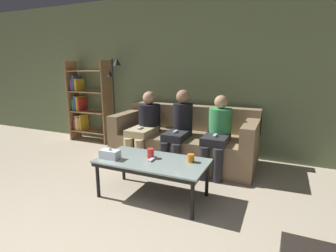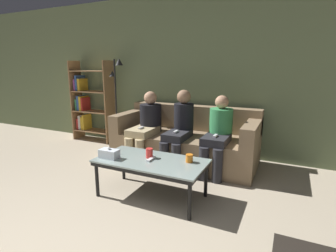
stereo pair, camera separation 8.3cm
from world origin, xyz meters
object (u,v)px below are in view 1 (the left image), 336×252
standing_lamp (115,94)px  couch (185,141)px  seated_person_left_end (146,124)px  seated_person_mid_left (179,127)px  coffee_table (152,164)px  cup_near_right (191,158)px  seated_person_mid_right (218,132)px  game_remote (152,159)px  bookshelf (86,103)px  cup_near_left (150,153)px  tissue_box (110,154)px

standing_lamp → couch: bearing=-7.2°
standing_lamp → seated_person_left_end: bearing=-26.1°
seated_person_mid_left → coffee_table: bearing=-85.8°
cup_near_right → seated_person_mid_right: size_ratio=0.08×
standing_lamp → seated_person_mid_left: (1.39, -0.42, -0.38)m
game_remote → standing_lamp: size_ratio=0.10×
couch → seated_person_left_end: 0.66m
cup_near_right → standing_lamp: 2.33m
coffee_table → standing_lamp: bearing=136.0°
standing_lamp → cup_near_right: bearing=-34.8°
coffee_table → seated_person_mid_left: seated_person_mid_left is taller
seated_person_mid_right → bookshelf: bearing=168.7°
seated_person_mid_right → cup_near_left: bearing=-119.4°
seated_person_mid_left → seated_person_mid_right: bearing=1.2°
seated_person_left_end → seated_person_mid_right: (1.12, 0.00, -0.01)m
couch → tissue_box: couch is taller
cup_near_right → coffee_table: bearing=-163.7°
seated_person_mid_left → couch: bearing=90.0°
cup_near_left → bookshelf: bookshelf is taller
seated_person_mid_left → cup_near_right: bearing=-61.5°
cup_near_left → seated_person_mid_right: size_ratio=0.10×
cup_near_right → seated_person_mid_left: seated_person_mid_left is taller
couch → bookshelf: bookshelf is taller
cup_near_right → bookshelf: bearing=151.5°
couch → cup_near_right: size_ratio=24.54×
couch → seated_person_mid_left: (0.00, -0.24, 0.28)m
couch → tissue_box: bearing=-105.4°
cup_near_left → seated_person_mid_left: bearing=91.2°
cup_near_left → seated_person_left_end: bearing=121.3°
tissue_box → seated_person_mid_right: (0.94, 1.16, 0.08)m
bookshelf → seated_person_mid_left: bookshelf is taller
seated_person_left_end → seated_person_mid_left: (0.56, -0.01, 0.01)m
coffee_table → seated_person_left_end: (-0.63, 1.01, 0.18)m
coffee_table → cup_near_right: cup_near_right is taller
game_remote → standing_lamp: 2.10m
cup_near_left → standing_lamp: standing_lamp is taller
coffee_table → standing_lamp: 2.12m
couch → cup_near_left: (0.02, -1.18, 0.18)m
seated_person_left_end → seated_person_mid_right: 1.12m
tissue_box → standing_lamp: (-1.01, 1.56, 0.48)m
couch → seated_person_mid_left: seated_person_mid_left is taller
coffee_table → seated_person_mid_right: seated_person_mid_right is taller
tissue_box → seated_person_mid_left: seated_person_mid_left is taller
couch → cup_near_right: couch is taller
bookshelf → standing_lamp: size_ratio=0.98×
tissue_box → bookshelf: size_ratio=0.14×
cup_near_right → standing_lamp: (-1.87, 1.30, 0.49)m
couch → bookshelf: bearing=171.7°
cup_near_left → tissue_box: (-0.40, -0.20, -0.00)m
tissue_box → seated_person_left_end: size_ratio=0.21×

